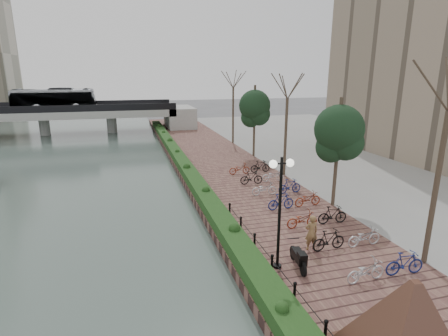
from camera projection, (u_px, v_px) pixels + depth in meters
name	position (u px, v px, depth m)	size (l,w,h in m)	color
promenade	(231.00, 176.00, 28.38)	(8.00, 75.00, 0.50)	brown
inland_pavement	(395.00, 163.00, 32.53)	(24.00, 75.00, 0.50)	gray
hedge	(184.00, 165.00, 29.68)	(1.10, 56.00, 0.60)	#183914
chain_fence	(282.00, 278.00, 13.13)	(0.10, 14.10, 0.70)	black
granite_monument	(409.00, 330.00, 8.93)	(5.31, 5.31, 2.82)	#4A291F
lamppost	(281.00, 189.00, 13.63)	(1.02, 0.32, 4.69)	black
motorcycle	(298.00, 256.00, 14.38)	(0.50, 1.61, 1.00)	black
pedestrian	(311.00, 233.00, 15.77)	(0.61, 0.40, 1.66)	olive
bicycle_parking	(294.00, 200.00, 20.85)	(2.40, 17.32, 1.00)	silver
street_trees	(306.00, 143.00, 24.05)	(3.20, 37.12, 6.80)	#3B2E23
bridge	(45.00, 111.00, 48.33)	(36.00, 10.77, 6.50)	#9C9D98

